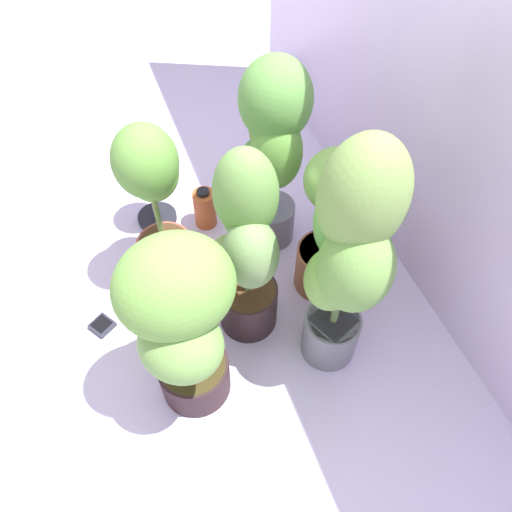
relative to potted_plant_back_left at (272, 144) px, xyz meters
name	(u,v)px	position (x,y,z in m)	size (l,w,h in m)	color
ground_plane	(215,318)	(0.33, -0.36, -0.53)	(8.00, 8.00, 0.00)	silver
mylar_back_wall	(482,44)	(0.33, 0.49, 0.47)	(3.20, 0.01, 2.00)	silver
potted_plant_back_left	(272,144)	(0.00, 0.00, 0.00)	(0.38, 0.36, 0.88)	slate
potted_plant_back_right	(348,252)	(0.61, 0.00, 0.07)	(0.36, 0.29, 1.02)	slate
potted_plant_front_right	(180,319)	(0.58, -0.51, -0.05)	(0.47, 0.37, 0.80)	#311E21
potted_plant_back_center	(331,222)	(0.32, 0.11, -0.15)	(0.37, 0.33, 0.70)	brown
potted_plant_front_left	(155,199)	(0.03, -0.47, -0.10)	(0.34, 0.27, 0.76)	#964D3C
potted_plant_center	(246,248)	(0.38, -0.24, -0.07)	(0.36, 0.30, 0.87)	#2F2020
hygrometer_box	(102,325)	(0.22, -0.79, -0.52)	(0.11, 0.11, 0.03)	#2A2C38
floor_fan	(149,181)	(-0.27, -0.46, -0.29)	(0.21, 0.21, 0.37)	#212329
nutrient_bottle	(205,208)	(-0.18, -0.25, -0.44)	(0.10, 0.10, 0.21)	#BC5929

